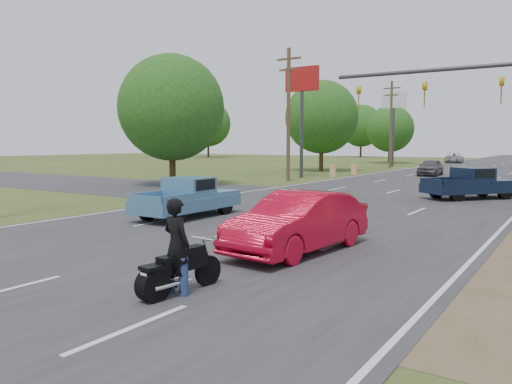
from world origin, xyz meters
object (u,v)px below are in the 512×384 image
Objects in this scene: motorcycle at (175,272)px; distant_car_white at (454,158)px; red_convertible at (299,223)px; distant_car_grey at (430,167)px; navy_pickup at (473,183)px; rider at (177,249)px; blue_pickup at (190,197)px.

distant_car_white is (-9.48, 70.52, 0.29)m from motorcycle.
red_convertible is 0.90× the size of distant_car_white.
red_convertible is 2.39× the size of motorcycle.
distant_car_grey is 0.82× the size of distant_car_white.
distant_car_grey is (-6.62, 17.92, -0.08)m from navy_pickup.
motorcycle is 0.43m from rider.
navy_pickup is (1.49, 16.21, 0.03)m from red_convertible.
red_convertible is 1.11× the size of distant_car_grey.
rider is 71.12m from distant_car_white.
blue_pickup is 30.90m from distant_car_grey.
red_convertible is at bearing 95.73° from motorcycle.
blue_pickup is 0.95× the size of navy_pickup.
blue_pickup is 15.28m from navy_pickup.
red_convertible reaches higher than distant_car_grey.
red_convertible is at bearing -85.08° from distant_car_grey.
navy_pickup is at bearing -73.35° from distant_car_grey.
distant_car_white is (-4.51, 31.75, -0.00)m from distant_car_grey.
blue_pickup is at bearing -96.39° from distant_car_grey.
distant_car_white is (-11.13, 49.67, -0.08)m from navy_pickup.
red_convertible is at bearing -84.21° from rider.
motorcycle is at bearing -50.95° from blue_pickup.
blue_pickup is 0.89× the size of distant_car_white.
navy_pickup is at bearing 93.86° from distant_car_white.
distant_car_grey is (1.50, 30.87, -0.05)m from blue_pickup.
motorcycle is 20.92m from navy_pickup.
distant_car_white is at bearing 105.24° from motorcycle.
distant_car_grey reaches higher than motorcycle.
blue_pickup reaches higher than distant_car_grey.
rider is at bearing 90.00° from motorcycle.
distant_car_grey is at bearing -75.09° from rider.
rider is 10.18m from blue_pickup.
rider is at bearing 88.91° from distant_car_white.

